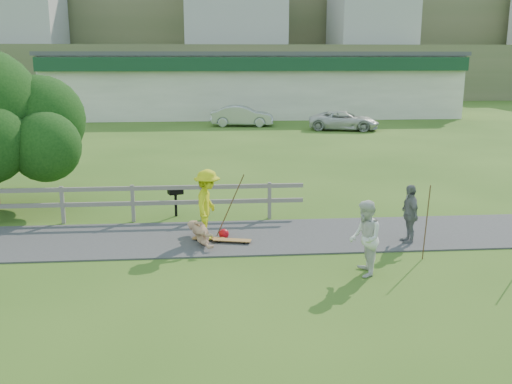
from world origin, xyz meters
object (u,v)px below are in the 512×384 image
skater_fallen (201,233)px  bbq (176,201)px  spectator_a (365,238)px  spectator_b (410,214)px  car_white (344,121)px  car_silver (242,116)px  skater_rider (208,208)px

skater_fallen → bbq: bbq is taller
spectator_a → bbq: spectator_a is taller
spectator_a → spectator_b: (1.75, 2.08, -0.07)m
spectator_a → car_white: spectator_a is taller
spectator_b → bbq: 6.87m
spectator_a → car_white: (5.60, 25.30, -0.21)m
skater_fallen → spectator_a: 4.41m
car_silver → spectator_b: bearing=-167.8°
spectator_b → car_silver: 26.16m
spectator_a → car_white: bearing=174.0°
car_silver → car_white: bearing=-106.9°
car_white → bbq: bearing=169.6°
skater_fallen → spectator_a: spectator_a is taller
skater_rider → spectator_a: 4.31m
spectator_b → bbq: bearing=-118.1°
car_white → bbq: (-9.98, -20.13, -0.17)m
car_silver → bbq: (-3.43, -22.94, -0.25)m
skater_rider → car_silver: 25.61m
skater_fallen → bbq: bearing=91.0°
bbq → skater_fallen: bearing=-92.0°
car_white → spectator_b: bearing=-173.5°
skater_rider → spectator_b: skater_rider is taller
skater_rider → bbq: bearing=31.4°
spectator_a → car_white: size_ratio=0.37×
bbq → skater_rider: bearing=-87.6°
spectator_a → car_white: 25.92m
spectator_a → bbq: bearing=-133.3°
skater_fallen → car_silver: (2.66, 25.62, 0.42)m
skater_rider → spectator_b: bearing=-85.1°
car_white → bbq: car_white is taller
spectator_a → car_silver: spectator_a is taller
skater_rider → bbq: skater_rider is taller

